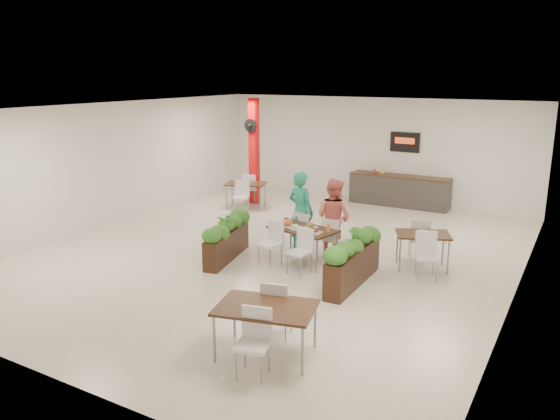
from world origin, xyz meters
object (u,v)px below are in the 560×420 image
(diner_man, at_px, (301,212))
(planter_left, at_px, (227,236))
(side_table_c, at_px, (266,314))
(red_column, at_px, (254,150))
(main_table, at_px, (303,233))
(side_table_b, at_px, (423,240))
(diner_woman, at_px, (333,218))
(side_table_a, at_px, (246,187))
(planter_right, at_px, (353,258))
(service_counter, at_px, (399,190))

(diner_man, relative_size, planter_left, 0.94)
(planter_left, height_order, side_table_c, planter_left)
(red_column, height_order, diner_man, red_column)
(main_table, bearing_deg, side_table_b, 20.77)
(diner_woman, relative_size, side_table_c, 1.04)
(diner_man, bearing_deg, side_table_a, -27.94)
(diner_man, distance_m, side_table_c, 4.78)
(red_column, distance_m, side_table_a, 1.20)
(planter_left, height_order, planter_right, planter_right)
(service_counter, distance_m, main_table, 5.95)
(side_table_a, bearing_deg, main_table, -62.51)
(planter_left, bearing_deg, side_table_c, -47.22)
(service_counter, xyz_separation_m, side_table_b, (2.13, -5.06, 0.13))
(planter_right, height_order, side_table_a, planter_right)
(service_counter, distance_m, planter_left, 6.80)
(main_table, relative_size, side_table_c, 1.10)
(red_column, bearing_deg, diner_man, -45.04)
(red_column, bearing_deg, side_table_a, -80.81)
(red_column, height_order, planter_left, red_column)
(diner_woman, xyz_separation_m, side_table_c, (0.98, -4.42, -0.23))
(planter_right, bearing_deg, diner_man, 144.41)
(diner_woman, bearing_deg, side_table_a, -22.00)
(planter_left, height_order, side_table_a, planter_left)
(diner_man, distance_m, side_table_b, 2.73)
(planter_right, distance_m, side_table_b, 1.77)
(main_table, bearing_deg, planter_left, -157.11)
(service_counter, height_order, diner_woman, service_counter)
(service_counter, height_order, side_table_b, service_counter)
(service_counter, bearing_deg, main_table, -91.80)
(side_table_c, bearing_deg, red_column, 109.28)
(diner_man, xyz_separation_m, planter_right, (1.81, -1.29, -0.40))
(planter_left, xyz_separation_m, side_table_a, (-2.20, 4.08, 0.11))
(planter_left, distance_m, planter_right, 2.93)
(diner_man, bearing_deg, service_counter, -84.10)
(red_column, xyz_separation_m, side_table_b, (6.13, -3.20, -1.02))
(service_counter, xyz_separation_m, side_table_c, (1.20, -9.71, 0.15))
(planter_left, distance_m, side_table_a, 4.64)
(service_counter, height_order, planter_right, service_counter)
(planter_right, bearing_deg, main_table, 155.66)
(red_column, bearing_deg, side_table_b, -27.58)
(diner_woman, bearing_deg, diner_man, 12.12)
(side_table_b, bearing_deg, side_table_c, -124.66)
(main_table, height_order, diner_woman, diner_woman)
(side_table_b, bearing_deg, planter_right, -143.88)
(main_table, bearing_deg, red_column, 133.06)
(red_column, height_order, planter_right, red_column)
(diner_man, distance_m, planter_left, 1.76)
(main_table, bearing_deg, planter_right, -24.34)
(planter_right, relative_size, side_table_a, 1.30)
(diner_woman, distance_m, side_table_a, 4.98)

